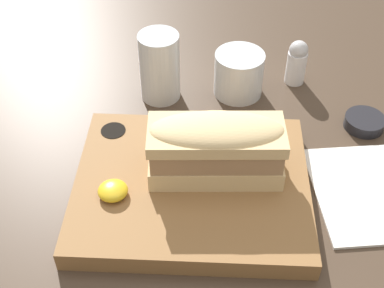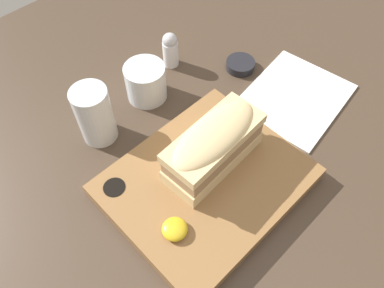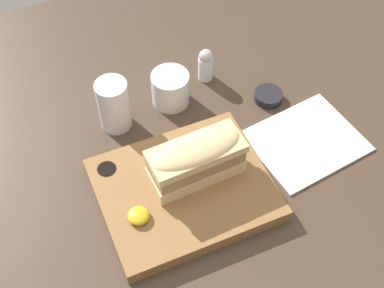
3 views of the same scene
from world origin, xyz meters
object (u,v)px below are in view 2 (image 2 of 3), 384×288
Objects in this scene: serving_board at (206,183)px; water_glass at (96,118)px; condiment_dish at (240,65)px; salt_shaker at (170,49)px; sandwich at (214,145)px; wine_glass at (146,83)px; napkin at (295,97)px.

serving_board is 2.72× the size of water_glass.
condiment_dish is (30.74, -6.09, -3.88)cm from water_glass.
water_glass is at bearing -167.52° from salt_shaker.
sandwich is at bearing -117.95° from salt_shaker.
sandwich is 2.22× the size of wine_glass.
wine_glass is at bearing 134.31° from napkin.
water_glass is 21.97cm from salt_shaker.
napkin is 26.24cm from salt_shaker.
sandwich is 24.34cm from napkin.
water_glass reaches higher than wine_glass.
sandwich is 21.18cm from wine_glass.
water_glass is at bearing -173.31° from wine_glass.
sandwich is at bearing -149.39° from condiment_dish.
wine_glass reaches higher than napkin.
sandwich reaches higher than serving_board.
sandwich is 0.76× the size of napkin.
sandwich reaches higher than napkin.
serving_board is at bearing -149.72° from condiment_dish.
wine_glass is at bearing 73.87° from serving_board.
wine_glass is 1.31× the size of condiment_dish.
napkin is 3.81× the size of condiment_dish.
wine_glass is (12.17, 1.43, -1.56)cm from water_glass.
napkin is (23.28, 0.11, -7.08)cm from sandwich.
sandwich is 21.16cm from water_glass.
water_glass is 0.49× the size of napkin.
water_glass reaches higher than napkin.
serving_board reaches higher than napkin.
wine_glass is at bearing 157.95° from condiment_dish.
salt_shaker is at bearing 58.37° from serving_board.
salt_shaker reaches higher than wine_glass.
salt_shaker is at bearing 12.48° from water_glass.
serving_board is 1.33× the size of napkin.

